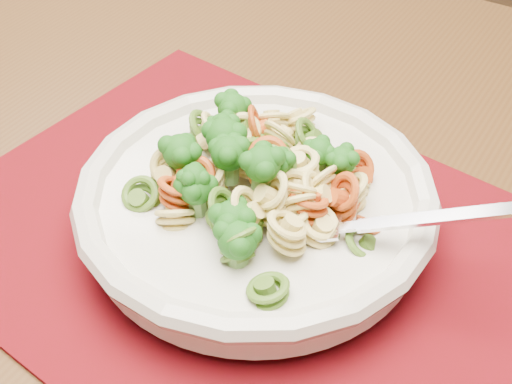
# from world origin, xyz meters

# --- Properties ---
(dining_table) EXTENTS (1.45, 1.23, 0.77)m
(dining_table) POSITION_xyz_m (0.25, -0.23, 0.64)
(dining_table) COLOR #4C2F15
(dining_table) RESTS_ON ground
(placemat) EXTENTS (0.55, 0.51, 0.00)m
(placemat) POSITION_xyz_m (0.14, -0.27, 0.77)
(placemat) COLOR #650412
(placemat) RESTS_ON dining_table
(pasta_bowl) EXTENTS (0.26, 0.26, 0.05)m
(pasta_bowl) POSITION_xyz_m (0.15, -0.26, 0.80)
(pasta_bowl) COLOR beige
(pasta_bowl) RESTS_ON placemat
(pasta_broccoli_heap) EXTENTS (0.22, 0.22, 0.06)m
(pasta_broccoli_heap) POSITION_xyz_m (0.15, -0.26, 0.82)
(pasta_broccoli_heap) COLOR tan
(pasta_broccoli_heap) RESTS_ON pasta_bowl
(fork) EXTENTS (0.18, 0.04, 0.08)m
(fork) POSITION_xyz_m (0.20, -0.29, 0.81)
(fork) COLOR silver
(fork) RESTS_ON pasta_bowl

